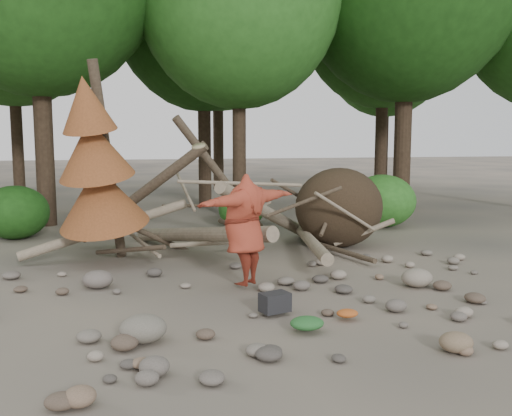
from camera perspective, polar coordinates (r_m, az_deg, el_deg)
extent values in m
plane|color=#514C44|center=(9.66, 2.58, -9.35)|extent=(120.00, 120.00, 0.00)
ellipsoid|color=#332619|center=(14.26, 8.30, 0.04)|extent=(2.20, 1.87, 1.98)
cylinder|color=gray|center=(12.92, -5.92, -2.65)|extent=(2.61, 5.11, 1.08)
cylinder|color=gray|center=(13.66, 1.35, -0.59)|extent=(3.18, 3.71, 1.90)
cylinder|color=brown|center=(13.62, -11.41, 1.37)|extent=(3.08, 1.91, 2.49)
cylinder|color=gray|center=(13.29, 5.41, -3.24)|extent=(1.13, 4.98, 0.43)
cylinder|color=brown|center=(13.94, -3.62, 3.28)|extent=(2.39, 1.03, 2.89)
cylinder|color=gray|center=(13.13, -14.79, -2.03)|extent=(3.71, 0.86, 1.20)
cylinder|color=#4C3F30|center=(12.69, -12.57, -4.11)|extent=(1.52, 1.70, 0.49)
cylinder|color=gray|center=(13.74, -1.28, -0.96)|extent=(1.57, 0.85, 0.69)
cylinder|color=#4C3F30|center=(14.55, 4.54, 1.06)|extent=(1.92, 1.25, 1.10)
cylinder|color=gray|center=(13.26, -7.07, 1.74)|extent=(0.37, 1.42, 0.85)
cylinder|color=#4C3F30|center=(13.24, 8.28, -4.20)|extent=(0.79, 2.54, 0.12)
cylinder|color=gray|center=(12.37, -4.69, -3.54)|extent=(1.78, 1.11, 0.29)
cylinder|color=#4C3F30|center=(12.77, -14.60, 4.50)|extent=(0.67, 1.13, 4.35)
cone|color=brown|center=(12.52, -15.27, 1.21)|extent=(2.06, 2.13, 1.86)
cone|color=brown|center=(12.26, -15.96, 5.75)|extent=(1.71, 1.78, 1.65)
cone|color=brown|center=(12.09, -16.62, 9.98)|extent=(1.23, 1.30, 1.41)
cylinder|color=#38281C|center=(18.72, -20.69, 12.05)|extent=(0.56, 0.56, 8.96)
cylinder|color=#38281C|center=(18.48, -1.70, 9.75)|extent=(0.44, 0.44, 7.14)
cylinder|color=#38281C|center=(21.06, 14.64, 12.36)|extent=(0.60, 0.60, 9.45)
cylinder|color=#38281C|center=(22.85, -22.91, 9.23)|extent=(0.42, 0.42, 7.56)
cylinder|color=#38281C|center=(23.38, -5.21, 10.91)|extent=(0.52, 0.52, 8.54)
cylinder|color=#38281C|center=(25.04, 12.48, 10.04)|extent=(0.50, 0.50, 8.12)
ellipsoid|color=#25601B|center=(25.62, 12.76, 19.67)|extent=(7.42, 7.42, 8.91)
cylinder|color=#38281C|center=(29.82, -3.82, 10.32)|extent=(0.54, 0.54, 8.75)
ellipsoid|color=#2F7223|center=(30.42, -3.89, 19.05)|extent=(8.00, 8.00, 10.00)
cylinder|color=#38281C|center=(31.91, 12.74, 9.14)|extent=(0.46, 0.46, 7.84)
ellipsoid|color=#25601B|center=(32.33, 12.95, 16.49)|extent=(7.17, 7.17, 8.60)
ellipsoid|color=#1C4C14|center=(16.58, -22.97, -0.41)|extent=(1.80, 1.80, 1.44)
ellipsoid|color=#25601B|center=(17.19, -1.46, -0.12)|extent=(1.40, 1.40, 1.12)
ellipsoid|color=#2F7223|center=(17.68, 12.53, 0.70)|extent=(2.00, 2.00, 1.60)
imported|color=maroon|center=(10.23, -1.12, -2.17)|extent=(2.37, 2.05, 2.01)
cylinder|color=#8D7F59|center=(10.06, -5.77, 6.18)|extent=(0.28, 0.29, 0.14)
cube|color=black|center=(8.93, 1.90, -9.76)|extent=(0.51, 0.42, 0.29)
ellipsoid|color=#245A27|center=(8.22, 5.12, -11.73)|extent=(0.48, 0.40, 0.18)
ellipsoid|color=#A74C1C|center=(8.82, 9.12, -10.66)|extent=(0.33, 0.27, 0.12)
ellipsoid|color=#6D675A|center=(7.95, -11.22, -11.75)|extent=(0.63, 0.57, 0.38)
ellipsoid|color=#7C664D|center=(7.92, 19.38, -12.54)|extent=(0.44, 0.39, 0.26)
ellipsoid|color=gray|center=(10.93, 15.80, -6.72)|extent=(0.57, 0.51, 0.34)
ellipsoid|color=#675E57|center=(10.83, -15.54, -6.89)|extent=(0.55, 0.49, 0.33)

